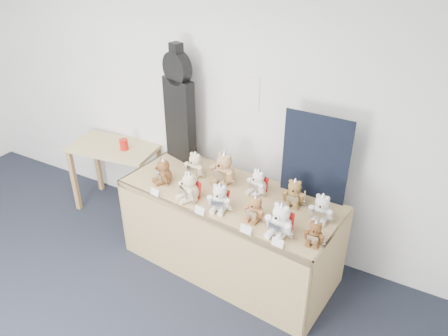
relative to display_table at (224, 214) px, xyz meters
The scene contains 21 objects.
room_shell 1.11m from the display_table, 98.62° to the left, with size 6.00×6.00×6.00m.
display_table is the anchor object (origin of this frame).
side_table 1.61m from the display_table, 167.59° to the left, with size 1.01×0.65×0.79m.
guitar_case 1.13m from the display_table, 149.72° to the left, with size 0.37×0.20×1.16m.
navy_board 0.94m from the display_table, 31.60° to the left, with size 0.57×0.02×0.77m, color black.
red_cup 1.47m from the display_table, 166.57° to the left, with size 0.09×0.09×0.12m, color red.
teddy_front_far_left 0.68m from the display_table, behind, with size 0.21×0.21×0.26m.
teddy_front_left 0.42m from the display_table, 148.54° to the right, with size 0.23×0.24×0.29m.
teddy_front_centre 0.33m from the display_table, 74.16° to the right, with size 0.23×0.20×0.27m.
teddy_front_right 0.47m from the display_table, 21.78° to the right, with size 0.20×0.16×0.24m.
teddy_front_far_right 0.72m from the display_table, 20.39° to the right, with size 0.26×0.23×0.31m.
teddy_front_end 0.94m from the display_table, 12.56° to the right, with size 0.18×0.14×0.22m.
teddy_back_left 0.55m from the display_table, 154.90° to the left, with size 0.22×0.18×0.27m.
teddy_back_centre_left 0.41m from the display_table, 120.40° to the left, with size 0.28×0.24×0.34m.
teddy_back_centre_right 0.41m from the display_table, 45.35° to the left, with size 0.21×0.20×0.26m.
teddy_back_right 0.66m from the display_table, 21.03° to the left, with size 0.22×0.19×0.26m.
teddy_back_end 0.88m from the display_table, ahead, with size 0.22×0.18×0.27m.
entry_card_a 0.65m from the display_table, 154.45° to the right, with size 0.09×0.00×0.07m, color silver.
entry_card_b 0.38m from the display_table, 101.31° to the right, with size 0.09×0.00×0.07m, color silver.
entry_card_c 0.56m from the display_table, 42.50° to the right, with size 0.10×0.00×0.07m, color silver.
entry_card_d 0.79m from the display_table, 29.71° to the right, with size 0.09×0.00×0.07m, color silver.
Camera 1 is at (2.42, -0.88, 2.94)m, focal length 35.00 mm.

